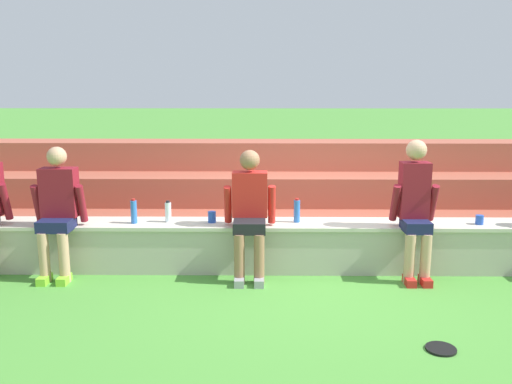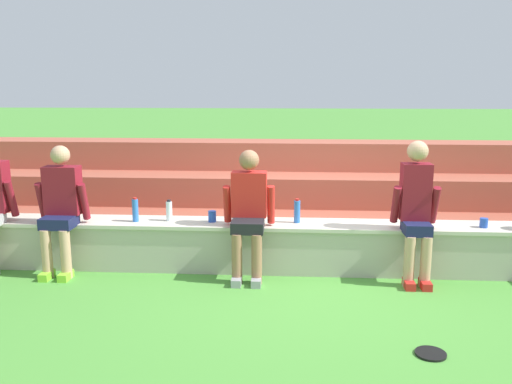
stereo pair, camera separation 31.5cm
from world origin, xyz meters
TOP-DOWN VIEW (x-y plane):
  - ground_plane at (0.00, 0.00)m, footprint 80.00×80.00m
  - stone_seating_wall at (0.00, 0.23)m, footprint 8.69×0.50m
  - brick_bleachers at (0.00, 1.97)m, footprint 11.39×1.92m
  - person_left_of_center at (-2.76, -0.01)m, footprint 0.56×0.53m
  - person_center at (-0.71, -0.01)m, footprint 0.55×0.60m
  - person_right_of_center at (1.04, -0.02)m, footprint 0.48×0.53m
  - water_bottle_near_left at (-2.00, 0.18)m, footprint 0.07×0.07m
  - water_bottle_near_right at (-1.63, 0.24)m, footprint 0.07×0.07m
  - water_bottle_center_gap at (-0.19, 0.25)m, footprint 0.07×0.07m
  - plastic_cup_middle at (-1.14, 0.22)m, footprint 0.09×0.09m
  - plastic_cup_right_end at (1.80, 0.18)m, footprint 0.09×0.09m
  - frisbee at (0.83, -1.65)m, footprint 0.24×0.24m

SIDE VIEW (x-z plane):
  - ground_plane at x=0.00m, z-range 0.00..0.00m
  - frisbee at x=0.83m, z-range 0.00..0.02m
  - stone_seating_wall at x=0.00m, z-range 0.02..0.56m
  - brick_bleachers at x=0.00m, z-range -0.14..1.08m
  - plastic_cup_right_end at x=1.80m, z-range 0.54..0.64m
  - plastic_cup_middle at x=-1.14m, z-range 0.54..0.66m
  - water_bottle_near_right at x=-1.63m, z-range 0.53..0.77m
  - water_bottle_center_gap at x=-0.19m, z-range 0.53..0.80m
  - water_bottle_near_left at x=-2.00m, z-range 0.53..0.81m
  - person_center at x=-0.71m, z-range 0.06..1.42m
  - person_left_of_center at x=-2.76m, z-range 0.06..1.46m
  - person_right_of_center at x=1.04m, z-range 0.05..1.53m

